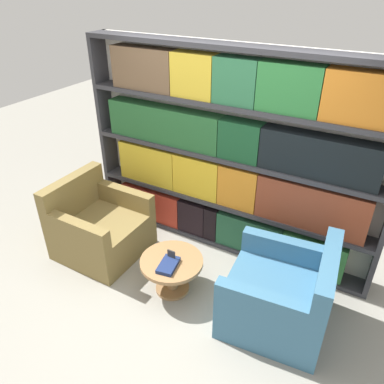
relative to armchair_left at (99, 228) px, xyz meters
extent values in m
plane|color=gray|center=(1.22, -0.45, -0.31)|extent=(14.00, 14.00, 0.00)
cube|color=silver|center=(1.22, 0.97, 0.86)|extent=(3.39, 0.05, 2.33)
cube|color=#333338|center=(-0.45, 0.85, 0.86)|extent=(0.05, 0.30, 2.33)
cube|color=#333338|center=(1.22, 0.85, -0.28)|extent=(3.29, 0.30, 0.05)
cube|color=#333338|center=(1.22, 0.85, 0.28)|extent=(3.29, 0.30, 0.05)
cube|color=#333338|center=(1.22, 0.85, 0.86)|extent=(3.29, 0.30, 0.05)
cube|color=#333338|center=(1.22, 0.85, 1.44)|extent=(3.29, 0.30, 0.05)
cube|color=#333338|center=(1.22, 0.85, 2.00)|extent=(3.29, 0.30, 0.05)
cube|color=#B53524|center=(0.20, 0.82, -0.04)|extent=(0.86, 0.20, 0.43)
cube|color=black|center=(0.81, 0.82, -0.04)|extent=(0.36, 0.20, 0.43)
cube|color=black|center=(1.08, 0.82, -0.04)|extent=(0.16, 0.20, 0.43)
cube|color=#215034|center=(1.56, 0.82, -0.04)|extent=(0.78, 0.20, 0.43)
cube|color=#34783B|center=(2.30, 0.82, -0.04)|extent=(0.68, 0.20, 0.43)
cube|color=gold|center=(0.18, 0.82, 0.54)|extent=(0.78, 0.20, 0.49)
cube|color=gold|center=(0.87, 0.82, 0.54)|extent=(0.58, 0.20, 0.49)
cube|color=orange|center=(1.39, 0.82, 0.54)|extent=(0.45, 0.20, 0.49)
cube|color=brown|center=(2.18, 0.82, 0.54)|extent=(1.13, 0.20, 0.49)
cube|color=#235A2D|center=(0.42, 0.82, 1.09)|extent=(1.43, 0.20, 0.42)
cube|color=#174828|center=(1.37, 0.82, 1.09)|extent=(0.45, 0.20, 0.42)
cube|color=black|center=(2.17, 0.82, 1.09)|extent=(1.14, 0.20, 0.42)
cube|color=brown|center=(0.19, 0.82, 1.69)|extent=(0.76, 0.20, 0.45)
cube|color=gold|center=(0.82, 0.82, 1.69)|extent=(0.47, 0.20, 0.45)
cube|color=#2B6A43|center=(1.28, 0.82, 1.69)|extent=(0.45, 0.20, 0.45)
cube|color=#2B7537|center=(1.81, 0.82, 1.69)|extent=(0.58, 0.20, 0.45)
cube|color=orange|center=(2.45, 0.82, 1.69)|extent=(0.68, 0.20, 0.45)
cube|color=olive|center=(0.04, 0.00, -0.09)|extent=(0.92, 0.91, 0.44)
cube|color=olive|center=(-0.34, 0.00, 0.36)|extent=(0.15, 0.91, 0.45)
cube|color=olive|center=(0.11, -0.39, 0.25)|extent=(0.77, 0.12, 0.23)
cube|color=olive|center=(0.11, 0.39, 0.25)|extent=(0.77, 0.12, 0.23)
cube|color=#386684|center=(2.15, 0.00, -0.09)|extent=(0.99, 0.99, 0.44)
cube|color=#386684|center=(2.53, 0.04, 0.36)|extent=(0.22, 0.91, 0.45)
cube|color=#386684|center=(2.04, 0.38, 0.25)|extent=(0.78, 0.19, 0.23)
cube|color=#386684|center=(2.12, -0.40, 0.25)|extent=(0.78, 0.19, 0.23)
cylinder|color=olive|center=(1.09, -0.15, -0.13)|extent=(0.12, 0.12, 0.36)
cylinder|color=olive|center=(1.09, -0.15, -0.29)|extent=(0.35, 0.35, 0.03)
cylinder|color=olive|center=(1.09, -0.15, 0.07)|extent=(0.64, 0.64, 0.04)
cube|color=black|center=(1.09, -0.15, 0.10)|extent=(0.05, 0.06, 0.01)
cube|color=#2D2D2D|center=(1.09, -0.15, 0.15)|extent=(0.09, 0.01, 0.12)
cube|color=navy|center=(1.12, -0.24, 0.11)|extent=(0.21, 0.29, 0.04)
camera|label=1|loc=(2.69, -2.56, 2.61)|focal=35.00mm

